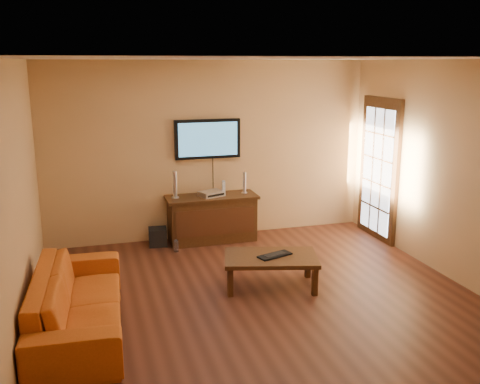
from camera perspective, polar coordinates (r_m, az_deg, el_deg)
name	(u,v)px	position (r m, az deg, el deg)	size (l,w,h in m)	color
ground_plane	(261,301)	(6.27, 2.30, -11.50)	(5.00, 5.00, 0.00)	#3B1B10
room_walls	(246,147)	(6.34, 0.62, 4.82)	(5.00, 5.00, 5.00)	tan
french_door	(379,171)	(8.42, 14.58, 2.20)	(0.07, 1.02, 2.22)	black
media_console	(212,218)	(8.14, -3.00, -2.81)	(1.37, 0.52, 0.71)	black
television	(208,139)	(8.10, -3.47, 5.67)	(1.00, 0.08, 0.59)	black
coffee_table	(271,260)	(6.51, 3.31, -7.22)	(1.24, 0.93, 0.39)	black
sofa	(77,291)	(5.72, -16.96, -10.08)	(2.15, 0.63, 0.84)	#B54F14
speaker_left	(175,186)	(7.93, -6.95, 0.67)	(0.11, 0.11, 0.41)	silver
speaker_right	(245,184)	(8.18, 0.49, 0.91)	(0.09, 0.09, 0.32)	silver
av_receiver	(211,194)	(8.03, -3.07, -0.17)	(0.34, 0.25, 0.08)	silver
game_console	(224,188)	(8.11, -1.75, 0.44)	(0.04, 0.15, 0.20)	white
subwoofer	(158,237)	(8.08, -8.76, -4.74)	(0.26, 0.26, 0.26)	black
bottle	(176,246)	(7.79, -6.83, -5.72)	(0.07, 0.07, 0.19)	white
keyboard	(275,255)	(6.49, 3.73, -6.74)	(0.45, 0.28, 0.03)	black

